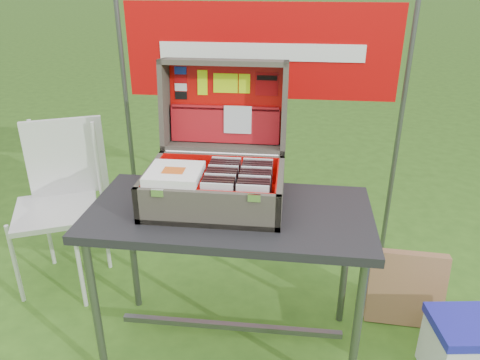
# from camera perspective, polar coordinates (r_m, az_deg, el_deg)

# --- Properties ---
(ground) EXTENTS (80.00, 80.00, 0.00)m
(ground) POSITION_cam_1_polar(r_m,az_deg,el_deg) (2.45, -0.05, -21.11)
(ground) COLOR #35611B
(ground) RESTS_ON ground
(table) EXTENTS (1.26, 0.64, 0.78)m
(table) POSITION_cam_1_polar(r_m,az_deg,el_deg) (2.27, -1.21, -12.30)
(table) COLOR black
(table) RESTS_ON ground
(table_top) EXTENTS (1.26, 0.64, 0.04)m
(table_top) POSITION_cam_1_polar(r_m,az_deg,el_deg) (2.07, -1.30, -4.10)
(table_top) COLOR black
(table_top) RESTS_ON ground
(table_leg_fl) EXTENTS (0.04, 0.04, 0.74)m
(table_leg_fl) POSITION_cam_1_polar(r_m,az_deg,el_deg) (2.23, -17.15, -15.06)
(table_leg_fl) COLOR #59595B
(table_leg_fl) RESTS_ON ground
(table_leg_fr) EXTENTS (0.04, 0.04, 0.74)m
(table_leg_fr) POSITION_cam_1_polar(r_m,az_deg,el_deg) (2.10, 14.00, -17.55)
(table_leg_fr) COLOR #59595B
(table_leg_fr) RESTS_ON ground
(table_leg_bl) EXTENTS (0.04, 0.04, 0.74)m
(table_leg_bl) POSITION_cam_1_polar(r_m,az_deg,el_deg) (2.60, -12.95, -8.21)
(table_leg_bl) COLOR #59595B
(table_leg_bl) RESTS_ON ground
(table_leg_br) EXTENTS (0.04, 0.04, 0.74)m
(table_leg_br) POSITION_cam_1_polar(r_m,az_deg,el_deg) (2.49, 12.73, -9.81)
(table_leg_br) COLOR #59595B
(table_leg_br) RESTS_ON ground
(table_brace) EXTENTS (1.10, 0.03, 0.03)m
(table_brace) POSITION_cam_1_polar(r_m,az_deg,el_deg) (2.44, -1.15, -17.37)
(table_brace) COLOR #59595B
(table_brace) RESTS_ON ground
(suitcase) EXTENTS (0.60, 0.59, 0.58)m
(suitcase) POSITION_cam_1_polar(r_m,az_deg,el_deg) (2.04, -2.98, 5.03)
(suitcase) COLOR #625B4B
(suitcase) RESTS_ON table
(suitcase_base_bottom) EXTENTS (0.60, 0.43, 0.02)m
(suitcase_base_bottom) POSITION_cam_1_polar(r_m,az_deg,el_deg) (2.10, -3.08, -2.70)
(suitcase_base_bottom) COLOR #625B4B
(suitcase_base_bottom) RESTS_ON table_top
(suitcase_base_wall_front) EXTENTS (0.60, 0.02, 0.16)m
(suitcase_base_wall_front) POSITION_cam_1_polar(r_m,az_deg,el_deg) (1.89, -4.12, -3.64)
(suitcase_base_wall_front) COLOR #625B4B
(suitcase_base_wall_front) RESTS_ON table_top
(suitcase_base_wall_back) EXTENTS (0.60, 0.02, 0.16)m
(suitcase_base_wall_back) POSITION_cam_1_polar(r_m,az_deg,el_deg) (2.25, -2.28, 1.21)
(suitcase_base_wall_back) COLOR #625B4B
(suitcase_base_wall_back) RESTS_ON table_top
(suitcase_base_wall_left) EXTENTS (0.02, 0.43, 0.16)m
(suitcase_base_wall_left) POSITION_cam_1_polar(r_m,az_deg,el_deg) (2.13, -10.81, -0.60)
(suitcase_base_wall_left) COLOR #625B4B
(suitcase_base_wall_left) RESTS_ON table_top
(suitcase_base_wall_right) EXTENTS (0.02, 0.43, 0.16)m
(suitcase_base_wall_right) POSITION_cam_1_polar(r_m,az_deg,el_deg) (2.04, 4.91, -1.40)
(suitcase_base_wall_right) COLOR #625B4B
(suitcase_base_wall_right) RESTS_ON table_top
(suitcase_liner_floor) EXTENTS (0.55, 0.38, 0.01)m
(suitcase_liner_floor) POSITION_cam_1_polar(r_m,az_deg,el_deg) (2.09, -3.09, -2.34)
(suitcase_liner_floor) COLOR red
(suitcase_liner_floor) RESTS_ON suitcase_base_bottom
(suitcase_latch_left) EXTENTS (0.05, 0.01, 0.03)m
(suitcase_latch_left) POSITION_cam_1_polar(r_m,az_deg,el_deg) (1.89, -10.03, -1.56)
(suitcase_latch_left) COLOR silver
(suitcase_latch_left) RESTS_ON suitcase_base_wall_front
(suitcase_latch_right) EXTENTS (0.05, 0.01, 0.03)m
(suitcase_latch_right) POSITION_cam_1_polar(r_m,az_deg,el_deg) (1.82, 1.74, -2.19)
(suitcase_latch_right) COLOR silver
(suitcase_latch_right) RESTS_ON suitcase_base_wall_front
(suitcase_hinge) EXTENTS (0.54, 0.02, 0.02)m
(suitcase_hinge) POSITION_cam_1_polar(r_m,az_deg,el_deg) (2.23, -2.27, 3.24)
(suitcase_hinge) COLOR silver
(suitcase_hinge) RESTS_ON suitcase_base_wall_back
(suitcase_lid_back) EXTENTS (0.60, 0.07, 0.43)m
(suitcase_lid_back) POSITION_cam_1_polar(r_m,az_deg,el_deg) (2.33, -1.71, 9.29)
(suitcase_lid_back) COLOR #625B4B
(suitcase_lid_back) RESTS_ON suitcase_base_wall_back
(suitcase_lid_rim_far) EXTENTS (0.60, 0.16, 0.04)m
(suitcase_lid_rim_far) POSITION_cam_1_polar(r_m,az_deg,el_deg) (2.24, -1.95, 14.16)
(suitcase_lid_rim_far) COLOR #625B4B
(suitcase_lid_rim_far) RESTS_ON suitcase_lid_back
(suitcase_lid_rim_near) EXTENTS (0.60, 0.16, 0.04)m
(suitcase_lid_rim_near) POSITION_cam_1_polar(r_m,az_deg,el_deg) (2.31, -1.97, 4.03)
(suitcase_lid_rim_near) COLOR #625B4B
(suitcase_lid_rim_near) RESTS_ON suitcase_lid_back
(suitcase_lid_rim_left) EXTENTS (0.02, 0.21, 0.45)m
(suitcase_lid_rim_left) POSITION_cam_1_polar(r_m,az_deg,el_deg) (2.32, -9.12, 9.13)
(suitcase_lid_rim_left) COLOR #625B4B
(suitcase_lid_rim_left) RESTS_ON suitcase_lid_back
(suitcase_lid_rim_right) EXTENTS (0.02, 0.21, 0.45)m
(suitcase_lid_rim_right) POSITION_cam_1_polar(r_m,az_deg,el_deg) (2.24, 5.47, 8.76)
(suitcase_lid_rim_right) COLOR #625B4B
(suitcase_lid_rim_right) RESTS_ON suitcase_lid_back
(suitcase_lid_liner) EXTENTS (0.55, 0.05, 0.38)m
(suitcase_lid_liner) POSITION_cam_1_polar(r_m,az_deg,el_deg) (2.32, -1.76, 9.24)
(suitcase_lid_liner) COLOR red
(suitcase_lid_liner) RESTS_ON suitcase_lid_back
(suitcase_liner_wall_front) EXTENTS (0.55, 0.01, 0.14)m
(suitcase_liner_wall_front) POSITION_cam_1_polar(r_m,az_deg,el_deg) (1.90, -4.05, -3.12)
(suitcase_liner_wall_front) COLOR red
(suitcase_liner_wall_front) RESTS_ON suitcase_base_bottom
(suitcase_liner_wall_back) EXTENTS (0.55, 0.01, 0.14)m
(suitcase_liner_wall_back) POSITION_cam_1_polar(r_m,az_deg,el_deg) (2.23, -2.34, 1.34)
(suitcase_liner_wall_back) COLOR red
(suitcase_liner_wall_back) RESTS_ON suitcase_base_bottom
(suitcase_liner_wall_left) EXTENTS (0.01, 0.38, 0.14)m
(suitcase_liner_wall_left) POSITION_cam_1_polar(r_m,az_deg,el_deg) (2.12, -10.45, -0.34)
(suitcase_liner_wall_left) COLOR red
(suitcase_liner_wall_left) RESTS_ON suitcase_base_bottom
(suitcase_liner_wall_right) EXTENTS (0.01, 0.38, 0.14)m
(suitcase_liner_wall_right) POSITION_cam_1_polar(r_m,az_deg,el_deg) (2.04, 4.50, -1.08)
(suitcase_liner_wall_right) COLOR red
(suitcase_liner_wall_right) RESTS_ON suitcase_base_bottom
(suitcase_lid_pocket) EXTENTS (0.53, 0.05, 0.17)m
(suitcase_lid_pocket) POSITION_cam_1_polar(r_m,az_deg,el_deg) (2.32, -1.83, 6.71)
(suitcase_lid_pocket) COLOR #A5131A
(suitcase_lid_pocket) RESTS_ON suitcase_lid_liner
(suitcase_pocket_edge) EXTENTS (0.52, 0.02, 0.02)m
(suitcase_pocket_edge) POSITION_cam_1_polar(r_m,az_deg,el_deg) (2.30, -1.85, 8.79)
(suitcase_pocket_edge) COLOR #A5131A
(suitcase_pocket_edge) RESTS_ON suitcase_lid_pocket
(suitcase_pocket_cd) EXTENTS (0.13, 0.02, 0.13)m
(suitcase_pocket_cd) POSITION_cam_1_polar(r_m,az_deg,el_deg) (2.29, -0.28, 7.36)
(suitcase_pocket_cd) COLOR silver
(suitcase_pocket_cd) RESTS_ON suitcase_lid_pocket
(lid_sticker_cc_a) EXTENTS (0.06, 0.01, 0.04)m
(lid_sticker_cc_a) POSITION_cam_1_polar(r_m,az_deg,el_deg) (2.33, -7.28, 13.10)
(lid_sticker_cc_a) COLOR #1933B2
(lid_sticker_cc_a) RESTS_ON suitcase_lid_liner
(lid_sticker_cc_b) EXTENTS (0.06, 0.01, 0.04)m
(lid_sticker_cc_b) POSITION_cam_1_polar(r_m,az_deg,el_deg) (2.34, -7.25, 12.13)
(lid_sticker_cc_b) COLOR #A4070B
(lid_sticker_cc_b) RESTS_ON suitcase_lid_liner
(lid_sticker_cc_c) EXTENTS (0.06, 0.01, 0.04)m
(lid_sticker_cc_c) POSITION_cam_1_polar(r_m,az_deg,el_deg) (2.34, -7.23, 11.16)
(lid_sticker_cc_c) COLOR white
(lid_sticker_cc_c) RESTS_ON suitcase_lid_liner
(lid_sticker_cc_d) EXTENTS (0.06, 0.01, 0.04)m
(lid_sticker_cc_d) POSITION_cam_1_polar(r_m,az_deg,el_deg) (2.35, -7.20, 10.19)
(lid_sticker_cc_d) COLOR black
(lid_sticker_cc_d) RESTS_ON suitcase_lid_liner
(lid_card_neon_tall) EXTENTS (0.05, 0.02, 0.12)m
(lid_card_neon_tall) POSITION_cam_1_polar(r_m,az_deg,el_deg) (2.32, -4.60, 11.75)
(lid_card_neon_tall) COLOR #BFF30B
(lid_card_neon_tall) RESTS_ON suitcase_lid_liner
(lid_card_neon_main) EXTENTS (0.12, 0.01, 0.09)m
(lid_card_neon_main) POSITION_cam_1_polar(r_m,az_deg,el_deg) (2.30, -1.78, 11.71)
(lid_card_neon_main) COLOR #BFF30B
(lid_card_neon_main) RESTS_ON suitcase_lid_liner
(lid_card_neon_small) EXTENTS (0.05, 0.01, 0.09)m
(lid_card_neon_small) POSITION_cam_1_polar(r_m,az_deg,el_deg) (2.29, 0.54, 11.66)
(lid_card_neon_small) COLOR #BFF30B
(lid_card_neon_small) RESTS_ON suitcase_lid_liner
(lid_sticker_band) EXTENTS (0.11, 0.01, 0.11)m
(lid_sticker_band) POSITION_cam_1_polar(r_m,az_deg,el_deg) (2.28, 3.29, 11.57)
(lid_sticker_band) COLOR #A4070B
(lid_sticker_band) RESTS_ON suitcase_lid_liner
(lid_sticker_band_bar) EXTENTS (0.10, 0.01, 0.02)m
(lid_sticker_band_bar) POSITION_cam_1_polar(r_m,az_deg,el_deg) (2.28, 3.31, 12.32)
(lid_sticker_band_bar) COLOR black
(lid_sticker_band_bar) RESTS_ON suitcase_lid_liner
(cd_left_0) EXTENTS (0.13, 0.01, 0.15)m
(cd_left_0) POSITION_cam_1_polar(r_m,az_deg,el_deg) (1.91, -2.83, -2.51)
(cd_left_0) COLOR silver
(cd_left_0) RESTS_ON suitcase_liner_floor
(cd_left_1) EXTENTS (0.13, 0.01, 0.15)m
(cd_left_1) POSITION_cam_1_polar(r_m,az_deg,el_deg) (1.93, -2.72, -2.20)
(cd_left_1) COLOR black
(cd_left_1) RESTS_ON suitcase_liner_floor
(cd_left_2) EXTENTS (0.13, 0.01, 0.15)m
(cd_left_2) POSITION_cam_1_polar(r_m,az_deg,el_deg) (1.95, -2.61, -1.89)
(cd_left_2) COLOR black
(cd_left_2) RESTS_ON suitcase_liner_floor
(cd_left_3) EXTENTS (0.13, 0.01, 0.15)m
(cd_left_3) POSITION_cam_1_polar(r_m,az_deg,el_deg) (1.97, -2.51, -1.58)
(cd_left_3) COLOR black
(cd_left_3) RESTS_ON suitcase_liner_floor
(cd_left_4) EXTENTS (0.13, 0.01, 0.15)m
(cd_left_4) POSITION_cam_1_polar(r_m,az_deg,el_deg) (1.99, -2.40, -1.28)
(cd_left_4) COLOR silver
(cd_left_4) RESTS_ON suitcase_liner_floor
(cd_left_5) EXTENTS (0.13, 0.01, 0.15)m
(cd_left_5) POSITION_cam_1_polar(r_m,az_deg,el_deg) (2.01, -2.30, -0.99)
(cd_left_5) COLOR black
(cd_left_5) RESTS_ON suitcase_liner_floor
(cd_left_6) EXTENTS (0.13, 0.01, 0.15)m
(cd_left_6) POSITION_cam_1_polar(r_m,az_deg,el_deg) (2.03, -2.20, -0.71)
(cd_left_6) COLOR black
(cd_left_6) RESTS_ON suitcase_liner_floor
(cd_left_7) EXTENTS (0.13, 0.01, 0.15)m
(cd_left_7) POSITION_cam_1_polar(r_m,az_deg,el_deg) (2.05, -2.10, -0.43)
(cd_left_7) COLOR black
(cd_left_7) RESTS_ON suitcase_liner_floor
(cd_left_8) EXTENTS (0.13, 0.01, 0.15)m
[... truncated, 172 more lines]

